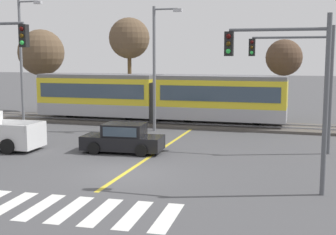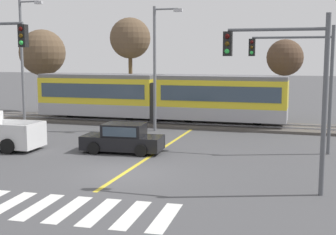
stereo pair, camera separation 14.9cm
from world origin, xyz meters
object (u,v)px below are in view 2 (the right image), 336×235
at_px(street_lamp_centre, 157,61).
at_px(traffic_light_near_right, 291,78).
at_px(traffic_light_mid_right, 303,71).
at_px(bare_tree_far_west, 42,53).
at_px(sedan_crossing, 123,139).
at_px(bare_tree_west, 130,39).
at_px(bare_tree_east, 285,58).
at_px(light_rail_tram, 158,96).
at_px(street_lamp_west, 24,55).

bearing_deg(street_lamp_centre, traffic_light_near_right, -53.64).
height_order(traffic_light_mid_right, bare_tree_far_west, bare_tree_far_west).
bearing_deg(traffic_light_near_right, sedan_crossing, 149.61).
height_order(traffic_light_near_right, bare_tree_west, bare_tree_west).
height_order(sedan_crossing, bare_tree_east, bare_tree_east).
xyz_separation_m(light_rail_tram, street_lamp_centre, (0.93, -3.09, 2.60)).
bearing_deg(traffic_light_mid_right, bare_tree_far_west, 152.36).
height_order(sedan_crossing, street_lamp_west, street_lamp_west).
bearing_deg(traffic_light_near_right, bare_tree_east, 93.15).
xyz_separation_m(traffic_light_near_right, bare_tree_west, (-13.37, 18.77, 2.11)).
bearing_deg(street_lamp_west, street_lamp_centre, -3.11).
distance_m(light_rail_tram, bare_tree_east, 10.32).
bearing_deg(traffic_light_near_right, bare_tree_west, 125.47).
bearing_deg(sedan_crossing, traffic_light_mid_right, 15.77).
relative_size(sedan_crossing, bare_tree_west, 0.53).
relative_size(traffic_light_near_right, bare_tree_far_west, 0.90).
relative_size(street_lamp_west, bare_tree_west, 1.12).
xyz_separation_m(light_rail_tram, bare_tree_far_west, (-11.89, 3.91, 3.19)).
height_order(traffic_light_mid_right, bare_tree_east, traffic_light_mid_right).
distance_m(traffic_light_mid_right, street_lamp_west, 20.42).
height_order(light_rail_tram, street_lamp_west, street_lamp_west).
height_order(bare_tree_far_west, bare_tree_east, bare_tree_far_west).
bearing_deg(light_rail_tram, sedan_crossing, -82.79).
relative_size(light_rail_tram, bare_tree_east, 2.95).
bearing_deg(bare_tree_east, street_lamp_centre, -135.03).
relative_size(traffic_light_near_right, street_lamp_centre, 0.80).
distance_m(sedan_crossing, bare_tree_far_west, 19.83).
bearing_deg(light_rail_tram, bare_tree_west, 134.76).
bearing_deg(sedan_crossing, street_lamp_west, 144.64).
relative_size(street_lamp_west, bare_tree_east, 1.45).
height_order(light_rail_tram, sedan_crossing, light_rail_tram).
xyz_separation_m(street_lamp_centre, bare_tree_east, (7.83, 7.82, 0.16)).
relative_size(street_lamp_centre, bare_tree_east, 1.31).
distance_m(bare_tree_far_west, bare_tree_east, 20.67).
xyz_separation_m(bare_tree_far_west, bare_tree_west, (8.37, -0.36, 1.12)).
bearing_deg(sedan_crossing, bare_tree_west, 109.28).
relative_size(street_lamp_centre, bare_tree_far_west, 1.13).
height_order(traffic_light_mid_right, street_lamp_centre, street_lamp_centre).
bearing_deg(street_lamp_west, bare_tree_west, 45.34).
distance_m(traffic_light_mid_right, bare_tree_far_west, 24.98).
xyz_separation_m(light_rail_tram, sedan_crossing, (1.29, -10.20, -1.35)).
height_order(street_lamp_west, street_lamp_centre, street_lamp_west).
xyz_separation_m(traffic_light_near_right, bare_tree_east, (-1.10, 19.95, 0.56)).
bearing_deg(street_lamp_centre, street_lamp_west, 176.89).
bearing_deg(light_rail_tram, traffic_light_near_right, -57.08).
bearing_deg(street_lamp_west, light_rail_tram, 14.87).
height_order(traffic_light_near_right, bare_tree_far_west, bare_tree_far_west).
bearing_deg(street_lamp_west, sedan_crossing, -35.36).
xyz_separation_m(sedan_crossing, street_lamp_west, (-10.81, 7.67, 4.38)).
height_order(light_rail_tram, traffic_light_near_right, traffic_light_near_right).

